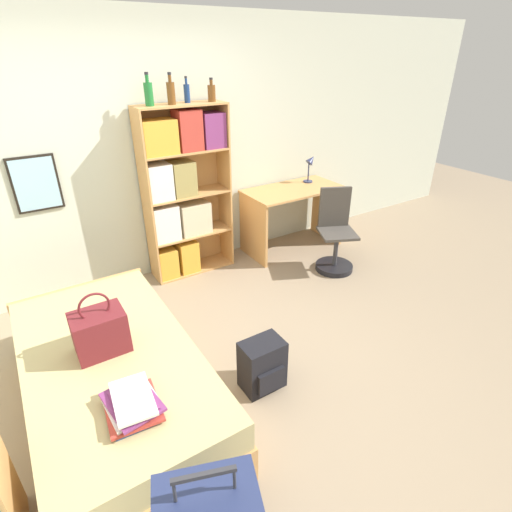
{
  "coord_description": "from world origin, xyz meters",
  "views": [
    {
      "loc": [
        -1.01,
        -2.23,
        2.26
      ],
      "look_at": [
        0.53,
        0.2,
        0.75
      ],
      "focal_mm": 28.0,
      "sensor_mm": 36.0,
      "label": 1
    }
  ],
  "objects_px": {
    "bookcase": "(180,191)",
    "backpack": "(263,365)",
    "bottle_blue": "(212,93)",
    "desk_lamp": "(311,164)",
    "bottle_green": "(149,93)",
    "desk": "(293,207)",
    "desk_chair": "(335,243)",
    "bottle_brown": "(171,92)",
    "bed": "(114,378)",
    "handbag": "(100,332)",
    "book_stack_on_bed": "(132,405)",
    "bottle_clear": "(187,93)"
  },
  "relations": [
    {
      "from": "desk_chair",
      "to": "backpack",
      "type": "relative_size",
      "value": 2.3
    },
    {
      "from": "desk_chair",
      "to": "bottle_brown",
      "type": "bearing_deg",
      "value": 151.15
    },
    {
      "from": "handbag",
      "to": "bottle_clear",
      "type": "height_order",
      "value": "bottle_clear"
    },
    {
      "from": "backpack",
      "to": "desk_lamp",
      "type": "bearing_deg",
      "value": 44.35
    },
    {
      "from": "bed",
      "to": "book_stack_on_bed",
      "type": "bearing_deg",
      "value": -90.31
    },
    {
      "from": "bottle_brown",
      "to": "bottle_blue",
      "type": "distance_m",
      "value": 0.42
    },
    {
      "from": "bottle_green",
      "to": "bottle_blue",
      "type": "relative_size",
      "value": 1.31
    },
    {
      "from": "bottle_blue",
      "to": "desk",
      "type": "distance_m",
      "value": 1.65
    },
    {
      "from": "bookcase",
      "to": "bottle_brown",
      "type": "bearing_deg",
      "value": -119.19
    },
    {
      "from": "bottle_green",
      "to": "backpack",
      "type": "relative_size",
      "value": 0.7
    },
    {
      "from": "book_stack_on_bed",
      "to": "backpack",
      "type": "xyz_separation_m",
      "value": [
        0.96,
        0.17,
        -0.33
      ]
    },
    {
      "from": "bottle_green",
      "to": "bottle_blue",
      "type": "xyz_separation_m",
      "value": [
        0.62,
        -0.01,
        -0.03
      ]
    },
    {
      "from": "bottle_brown",
      "to": "bottle_clear",
      "type": "xyz_separation_m",
      "value": [
        0.18,
        0.05,
        -0.02
      ]
    },
    {
      "from": "bed",
      "to": "book_stack_on_bed",
      "type": "xyz_separation_m",
      "value": [
        -0.0,
        -0.58,
        0.29
      ]
    },
    {
      "from": "bookcase",
      "to": "handbag",
      "type": "bearing_deg",
      "value": -129.23
    },
    {
      "from": "bottle_blue",
      "to": "desk_lamp",
      "type": "distance_m",
      "value": 1.56
    },
    {
      "from": "book_stack_on_bed",
      "to": "bottle_brown",
      "type": "height_order",
      "value": "bottle_brown"
    },
    {
      "from": "bookcase",
      "to": "bottle_brown",
      "type": "xyz_separation_m",
      "value": [
        -0.01,
        -0.03,
        0.95
      ]
    },
    {
      "from": "bottle_clear",
      "to": "backpack",
      "type": "relative_size",
      "value": 0.58
    },
    {
      "from": "bookcase",
      "to": "backpack",
      "type": "height_order",
      "value": "bookcase"
    },
    {
      "from": "backpack",
      "to": "handbag",
      "type": "bearing_deg",
      "value": 156.05
    },
    {
      "from": "handbag",
      "to": "desk_chair",
      "type": "bearing_deg",
      "value": 13.81
    },
    {
      "from": "handbag",
      "to": "bookcase",
      "type": "bearing_deg",
      "value": 50.77
    },
    {
      "from": "bottle_green",
      "to": "book_stack_on_bed",
      "type": "bearing_deg",
      "value": -115.27
    },
    {
      "from": "bottle_green",
      "to": "bookcase",
      "type": "bearing_deg",
      "value": 3.58
    },
    {
      "from": "backpack",
      "to": "book_stack_on_bed",
      "type": "bearing_deg",
      "value": -170.02
    },
    {
      "from": "bed",
      "to": "desk_chair",
      "type": "relative_size",
      "value": 2.18
    },
    {
      "from": "bottle_blue",
      "to": "desk_chair",
      "type": "distance_m",
      "value": 2.05
    },
    {
      "from": "bed",
      "to": "handbag",
      "type": "height_order",
      "value": "handbag"
    },
    {
      "from": "bottle_clear",
      "to": "bottle_blue",
      "type": "bearing_deg",
      "value": -10.39
    },
    {
      "from": "handbag",
      "to": "bookcase",
      "type": "xyz_separation_m",
      "value": [
        1.21,
        1.48,
        0.31
      ]
    },
    {
      "from": "desk_chair",
      "to": "backpack",
      "type": "height_order",
      "value": "desk_chair"
    },
    {
      "from": "handbag",
      "to": "book_stack_on_bed",
      "type": "xyz_separation_m",
      "value": [
        0.01,
        -0.6,
        -0.1
      ]
    },
    {
      "from": "book_stack_on_bed",
      "to": "bottle_clear",
      "type": "relative_size",
      "value": 1.58
    },
    {
      "from": "handbag",
      "to": "bottle_brown",
      "type": "height_order",
      "value": "bottle_brown"
    },
    {
      "from": "bottle_brown",
      "to": "desk_chair",
      "type": "relative_size",
      "value": 0.3
    },
    {
      "from": "desk",
      "to": "desk_chair",
      "type": "distance_m",
      "value": 0.72
    },
    {
      "from": "handbag",
      "to": "bottle_blue",
      "type": "height_order",
      "value": "bottle_blue"
    },
    {
      "from": "bed",
      "to": "bookcase",
      "type": "xyz_separation_m",
      "value": [
        1.2,
        1.51,
        0.7
      ]
    },
    {
      "from": "bottle_blue",
      "to": "bookcase",
      "type": "bearing_deg",
      "value": 176.87
    },
    {
      "from": "bed",
      "to": "handbag",
      "type": "distance_m",
      "value": 0.39
    },
    {
      "from": "handbag",
      "to": "desk_chair",
      "type": "xyz_separation_m",
      "value": [
        2.66,
        0.65,
        -0.33
      ]
    },
    {
      "from": "bottle_brown",
      "to": "backpack",
      "type": "distance_m",
      "value": 2.55
    },
    {
      "from": "handbag",
      "to": "bottle_brown",
      "type": "relative_size",
      "value": 1.61
    },
    {
      "from": "bottle_brown",
      "to": "bottle_blue",
      "type": "height_order",
      "value": "bottle_brown"
    },
    {
      "from": "book_stack_on_bed",
      "to": "backpack",
      "type": "distance_m",
      "value": 1.03
    },
    {
      "from": "desk",
      "to": "desk_lamp",
      "type": "distance_m",
      "value": 0.58
    },
    {
      "from": "book_stack_on_bed",
      "to": "desk_lamp",
      "type": "distance_m",
      "value": 3.58
    },
    {
      "from": "bottle_blue",
      "to": "handbag",
      "type": "bearing_deg",
      "value": -137.79
    },
    {
      "from": "desk_lamp",
      "to": "desk_chair",
      "type": "relative_size",
      "value": 0.37
    }
  ]
}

